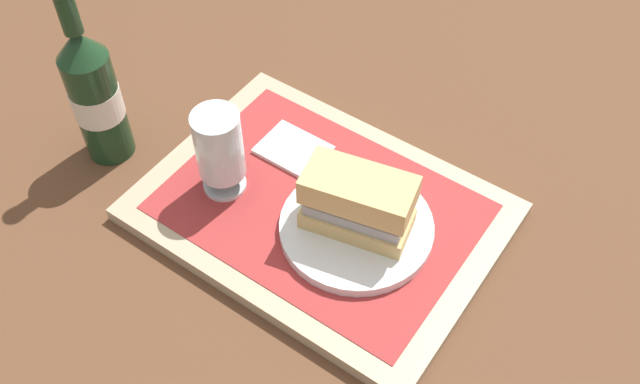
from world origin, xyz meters
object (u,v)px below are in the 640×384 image
object	(u,v)px
plate	(356,228)
sandwich	(355,201)
beer_bottle	(94,94)
beer_glass	(219,149)

from	to	relation	value
plate	sandwich	bearing A→B (deg)	12.78
plate	beer_bottle	distance (m)	0.38
sandwich	beer_glass	bearing A→B (deg)	-1.34
sandwich	beer_glass	size ratio (longest dim) A/B	1.13
beer_bottle	beer_glass	bearing A→B (deg)	-171.89
plate	sandwich	world-z (taller)	sandwich
plate	beer_bottle	bearing A→B (deg)	9.77
plate	beer_bottle	world-z (taller)	beer_bottle
beer_glass	beer_bottle	xyz separation A→B (m)	(0.19, 0.03, 0.01)
plate	sandwich	distance (m)	0.05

